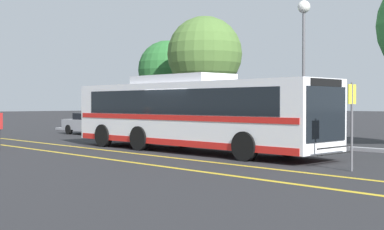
{
  "coord_description": "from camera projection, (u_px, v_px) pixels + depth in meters",
  "views": [
    {
      "loc": [
        15.8,
        -14.4,
        1.93
      ],
      "look_at": [
        0.15,
        0.24,
        1.47
      ],
      "focal_mm": 50.0,
      "sensor_mm": 36.0,
      "label": 1
    }
  ],
  "objects": [
    {
      "name": "lane_strip_1",
      "position": [
        105.0,
        159.0,
        18.63
      ],
      "size": [
        32.31,
        0.2,
        0.01
      ],
      "primitive_type": "cube",
      "rotation": [
        0.0,
        0.0,
        1.57
      ],
      "color": "gold",
      "rests_on": "ground_plane"
    },
    {
      "name": "bus_stop_sign",
      "position": [
        352.0,
        115.0,
        15.18
      ],
      "size": [
        0.07,
        0.4,
        2.53
      ],
      "rotation": [
        0.0,
        0.0,
        -1.56
      ],
      "color": "#59595E",
      "rests_on": "ground_plane"
    },
    {
      "name": "lane_strip_0",
      "position": [
        149.0,
        155.0,
        19.96
      ],
      "size": [
        32.31,
        0.2,
        0.01
      ],
      "primitive_type": "cube",
      "rotation": [
        0.0,
        0.0,
        1.57
      ],
      "color": "gold",
      "rests_on": "ground_plane"
    },
    {
      "name": "curb_strip",
      "position": [
        272.0,
        143.0,
        24.99
      ],
      "size": [
        40.31,
        0.36,
        0.15
      ],
      "primitive_type": "cube",
      "color": "#99999E",
      "rests_on": "ground_plane"
    },
    {
      "name": "parked_car_0",
      "position": [
        92.0,
        123.0,
        32.98
      ],
      "size": [
        4.42,
        1.82,
        1.34
      ],
      "rotation": [
        0.0,
        0.0,
        -1.57
      ],
      "color": "#9E9EA3",
      "rests_on": "ground_plane"
    },
    {
      "name": "tree_1",
      "position": [
        205.0,
        54.0,
        32.05
      ],
      "size": [
        4.5,
        4.5,
        7.17
      ],
      "color": "#513823",
      "rests_on": "ground_plane"
    },
    {
      "name": "street_lamp",
      "position": [
        304.0,
        34.0,
        24.72
      ],
      "size": [
        0.59,
        0.59,
        6.7
      ],
      "color": "#59595E",
      "rests_on": "ground_plane"
    },
    {
      "name": "parked_car_1",
      "position": [
        140.0,
        125.0,
        29.03
      ],
      "size": [
        4.46,
        2.04,
        1.46
      ],
      "rotation": [
        0.0,
        0.0,
        1.63
      ],
      "color": "#9E9EA3",
      "rests_on": "ground_plane"
    },
    {
      "name": "tree_2",
      "position": [
        167.0,
        70.0,
        37.09
      ],
      "size": [
        4.09,
        4.09,
        6.31
      ],
      "color": "#513823",
      "rests_on": "ground_plane"
    },
    {
      "name": "ground_plane",
      "position": [
        185.0,
        152.0,
        21.41
      ],
      "size": [
        220.0,
        220.0,
        0.0
      ],
      "primitive_type": "plane",
      "color": "#262628"
    },
    {
      "name": "transit_bus",
      "position": [
        192.0,
        112.0,
        21.44
      ],
      "size": [
        12.66,
        2.84,
        3.09
      ],
      "rotation": [
        0.0,
        0.0,
        -1.56
      ],
      "color": "white",
      "rests_on": "ground_plane"
    }
  ]
}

